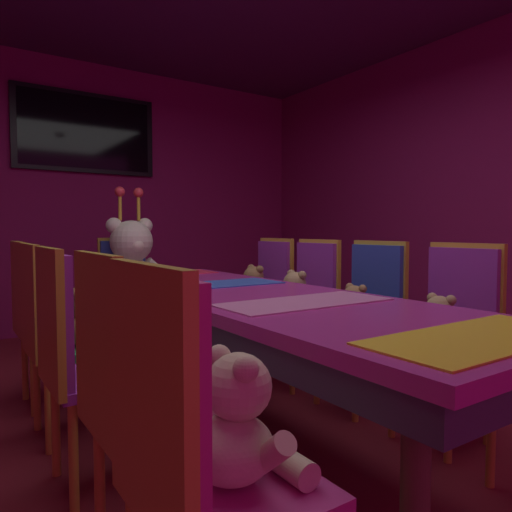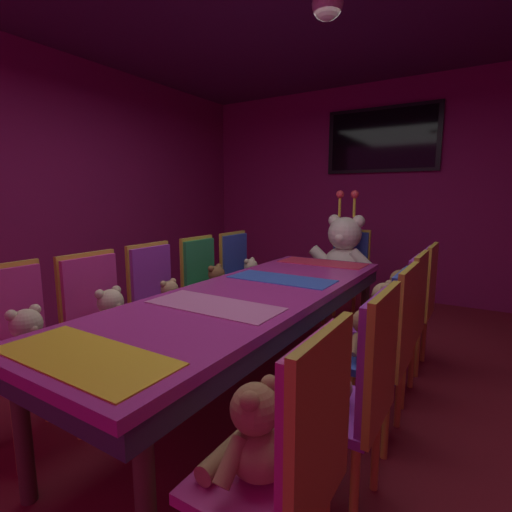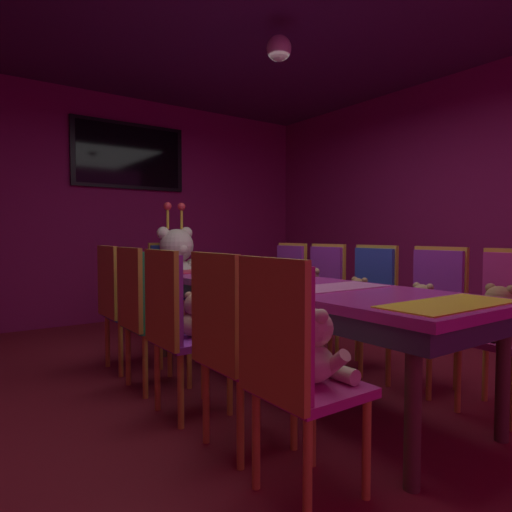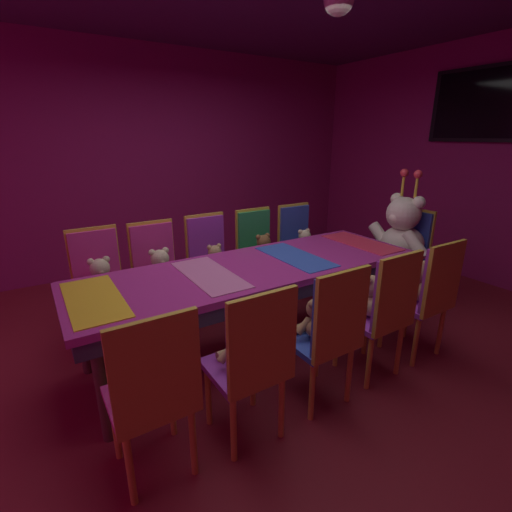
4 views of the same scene
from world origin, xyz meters
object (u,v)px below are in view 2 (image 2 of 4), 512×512
at_px(chair_left_2, 157,294).
at_px(chair_right_3, 405,311).
at_px(teddy_left_0, 28,342).
at_px(chair_right_2, 390,337).
at_px(teddy_right_3, 383,308).
at_px(teddy_right_1, 328,376).
at_px(teddy_left_2, 171,300).
at_px(banquet_table, 252,303).
at_px(chair_right_4, 419,294).
at_px(teddy_left_1, 112,317).
at_px(wall_tv, 382,140).
at_px(chair_right_1, 361,381).
at_px(teddy_right_4, 399,292).
at_px(throne_chair, 348,266).
at_px(chair_left_3, 204,281).
at_px(pendant_light, 328,4).
at_px(teddy_right_2, 363,336).
at_px(teddy_right_0, 254,436).
at_px(teddy_left_4, 251,274).
at_px(king_teddy_bear, 344,253).
at_px(chair_left_4, 239,271).
at_px(chair_left_1, 97,313).
at_px(chair_right_0, 296,452).
at_px(chair_left_0, 14,336).

bearing_deg(chair_left_2, chair_right_3, 17.72).
xyz_separation_m(teddy_left_0, chair_right_2, (1.59, 1.05, 0.00)).
bearing_deg(teddy_right_3, teddy_right_1, 91.74).
bearing_deg(teddy_left_2, banquet_table, -0.24).
height_order(teddy_left_0, chair_right_4, chair_right_4).
bearing_deg(teddy_right_1, teddy_left_1, 0.02).
distance_m(chair_right_4, wall_tv, 2.65).
relative_size(chair_right_1, chair_right_3, 1.00).
relative_size(teddy_right_3, wall_tv, 0.24).
distance_m(teddy_right_4, throne_chair, 1.13).
relative_size(chair_left_3, pendant_light, 4.92).
height_order(teddy_right_1, teddy_right_4, teddy_right_4).
relative_size(teddy_left_1, teddy_right_1, 1.16).
xyz_separation_m(teddy_right_1, pendant_light, (-0.46, 1.01, 1.97)).
height_order(throne_chair, wall_tv, wall_tv).
height_order(teddy_left_0, teddy_left_1, teddy_left_1).
height_order(teddy_right_2, pendant_light, pendant_light).
height_order(teddy_left_1, throne_chair, throne_chair).
height_order(chair_left_3, teddy_right_4, chair_left_3).
bearing_deg(wall_tv, chair_right_3, -71.77).
relative_size(teddy_right_0, chair_right_4, 0.35).
height_order(banquet_table, chair_left_2, chair_left_2).
bearing_deg(teddy_left_4, chair_left_2, -99.12).
distance_m(teddy_left_4, king_teddy_bear, 1.00).
height_order(chair_right_3, teddy_right_4, chair_right_3).
distance_m(chair_right_1, teddy_right_4, 1.62).
distance_m(chair_right_1, teddy_right_3, 1.11).
bearing_deg(chair_left_4, teddy_left_0, -86.90).
distance_m(banquet_table, throne_chair, 1.95).
bearing_deg(chair_left_1, chair_left_3, 90.95).
relative_size(chair_left_2, chair_right_2, 1.00).
bearing_deg(chair_right_2, chair_left_3, -17.36).
height_order(chair_right_0, teddy_right_1, chair_right_0).
bearing_deg(chair_right_3, chair_left_1, 33.10).
distance_m(teddy_right_1, teddy_right_4, 1.61).
bearing_deg(teddy_right_0, teddy_right_4, -90.30).
bearing_deg(chair_right_2, chair_left_4, -32.08).
distance_m(teddy_left_0, chair_left_1, 0.50).
bearing_deg(teddy_left_2, teddy_right_4, 36.54).
xyz_separation_m(teddy_left_1, chair_left_3, (-0.16, 1.10, -0.00)).
relative_size(chair_left_4, chair_right_4, 1.00).
relative_size(chair_right_3, pendant_light, 4.92).
height_order(chair_left_4, teddy_left_4, chair_left_4).
xyz_separation_m(chair_right_3, teddy_right_4, (-0.14, 0.51, -0.00)).
xyz_separation_m(chair_left_0, chair_right_3, (1.71, 1.59, 0.00)).
bearing_deg(wall_tv, banquet_table, -90.00).
xyz_separation_m(chair_right_2, teddy_right_2, (-0.14, 0.00, -0.02)).
xyz_separation_m(chair_left_0, chair_right_0, (1.71, -0.05, 0.00)).
bearing_deg(wall_tv, teddy_left_1, -100.74).
height_order(teddy_right_0, teddy_right_2, teddy_right_0).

